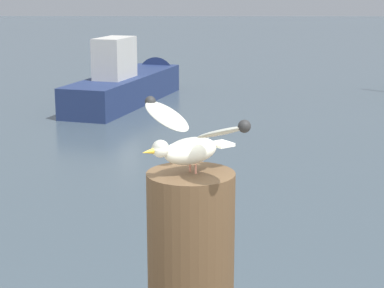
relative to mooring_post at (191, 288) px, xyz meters
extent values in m
cylinder|color=#4C3823|center=(0.00, 0.00, 0.00)|extent=(0.33, 0.33, 0.93)
cylinder|color=tan|center=(0.00, 0.02, 0.48)|extent=(0.01, 0.01, 0.04)
cylinder|color=tan|center=(0.02, -0.01, 0.48)|extent=(0.01, 0.01, 0.04)
ellipsoid|color=silver|center=(0.00, 0.00, 0.55)|extent=(0.24, 0.21, 0.10)
sphere|color=silver|center=(-0.11, -0.08, 0.58)|extent=(0.06, 0.06, 0.06)
cone|color=gold|center=(-0.15, -0.11, 0.57)|extent=(0.05, 0.04, 0.02)
cube|color=silver|center=(0.12, 0.09, 0.55)|extent=(0.10, 0.11, 0.01)
ellipsoid|color=silver|center=(-0.10, 0.15, 0.65)|extent=(0.25, 0.27, 0.10)
sphere|color=#363636|center=(-0.17, 0.24, 0.69)|extent=(0.04, 0.04, 0.04)
ellipsoid|color=silver|center=(0.11, -0.13, 0.65)|extent=(0.25, 0.27, 0.10)
sphere|color=#363636|center=(0.18, -0.23, 0.69)|extent=(0.04, 0.04, 0.04)
cube|color=navy|center=(-2.01, 14.64, -1.54)|extent=(2.63, 5.22, 0.74)
cone|color=navy|center=(-1.20, 17.37, -1.51)|extent=(1.38, 1.38, 1.11)
cube|color=silver|center=(-2.18, 14.07, -0.67)|extent=(1.01, 1.39, 1.01)
camera|label=1|loc=(0.05, -2.38, 1.15)|focal=62.38mm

